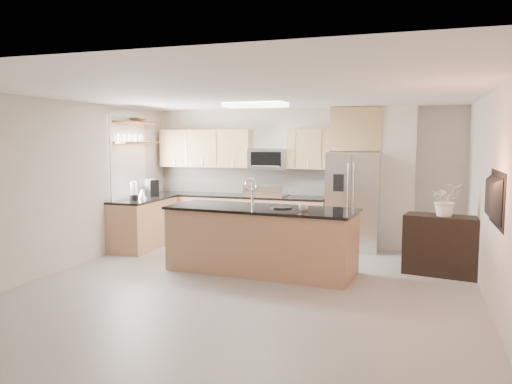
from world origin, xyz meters
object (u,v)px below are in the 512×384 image
(flower_vase, at_px, (446,191))
(television, at_px, (489,198))
(refrigerator, at_px, (353,201))
(kettle, at_px, (142,194))
(credenza, at_px, (443,245))
(bowl, at_px, (138,119))
(microwave, at_px, (269,159))
(range, at_px, (267,219))
(cup, at_px, (304,207))
(blender, at_px, (134,192))
(coffee_maker, at_px, (152,188))
(platter, at_px, (282,207))
(island, at_px, (261,239))

(flower_vase, distance_m, television, 1.70)
(television, bearing_deg, refrigerator, 31.04)
(television, bearing_deg, kettle, 70.63)
(refrigerator, xyz_separation_m, credenza, (1.49, -1.35, -0.45))
(refrigerator, height_order, bowl, bowl)
(bowl, bearing_deg, microwave, 24.38)
(flower_vase, bearing_deg, credenza, 97.45)
(range, bearing_deg, television, -41.64)
(cup, bearing_deg, blender, 165.47)
(kettle, xyz_separation_m, coffee_maker, (-0.07, 0.48, 0.05))
(platter, distance_m, bowl, 3.56)
(island, relative_size, platter, 9.23)
(kettle, height_order, television, television)
(microwave, xyz_separation_m, platter, (0.83, -2.14, -0.64))
(bowl, xyz_separation_m, flower_vase, (5.41, -0.57, -1.12))
(microwave, xyz_separation_m, cup, (1.22, -2.36, -0.59))
(blender, bearing_deg, coffee_maker, 91.68)
(microwave, bearing_deg, island, -76.42)
(coffee_maker, xyz_separation_m, bowl, (-0.16, -0.20, 1.31))
(island, distance_m, coffee_maker, 3.00)
(platter, xyz_separation_m, kettle, (-2.86, 0.84, 0.03))
(range, bearing_deg, blender, -146.36)
(platter, xyz_separation_m, flower_vase, (2.32, 0.55, 0.26))
(island, distance_m, kettle, 2.75)
(refrigerator, xyz_separation_m, cup, (-0.44, -2.19, 0.15))
(range, distance_m, kettle, 2.40)
(platter, relative_size, flower_vase, 0.43)
(range, relative_size, platter, 3.60)
(platter, bearing_deg, range, 112.53)
(refrigerator, relative_size, platter, 5.62)
(kettle, distance_m, coffee_maker, 0.48)
(platter, bearing_deg, island, -173.15)
(cup, xyz_separation_m, bowl, (-3.47, 1.34, 1.34))
(television, bearing_deg, coffee_maker, 66.64)
(cup, relative_size, platter, 0.43)
(range, xyz_separation_m, coffee_maker, (-2.09, -0.70, 0.60))
(microwave, distance_m, refrigerator, 1.82)
(refrigerator, height_order, kettle, refrigerator)
(range, bearing_deg, credenza, -23.97)
(range, bearing_deg, platter, -67.47)
(credenza, bearing_deg, island, -155.89)
(credenza, height_order, flower_vase, flower_vase)
(credenza, bearing_deg, cup, -146.42)
(blender, bearing_deg, platter, -12.23)
(refrigerator, height_order, flower_vase, refrigerator)
(range, height_order, television, television)
(refrigerator, bearing_deg, range, 178.40)
(refrigerator, distance_m, credenza, 2.06)
(credenza, distance_m, cup, 2.19)
(range, xyz_separation_m, credenza, (3.15, -1.40, -0.03))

